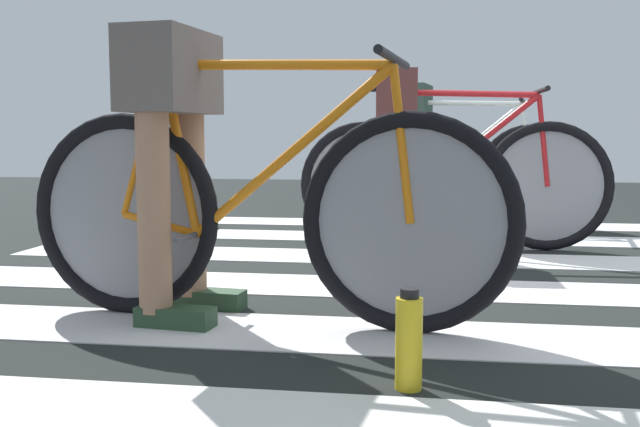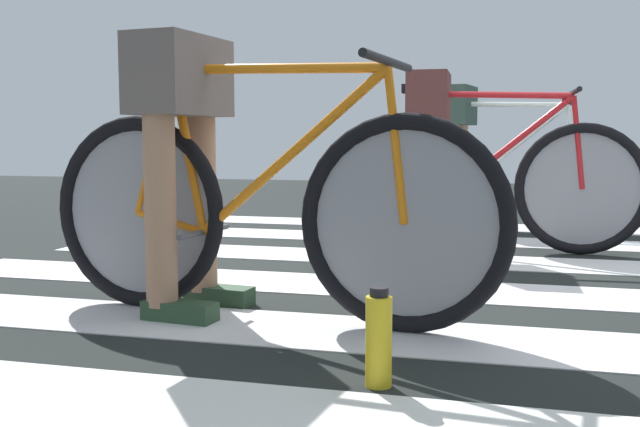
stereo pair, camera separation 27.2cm
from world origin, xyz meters
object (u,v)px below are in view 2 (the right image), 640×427
(bicycle_1_of_3, at_px, (261,210))
(cyclist_1_of_3, at_px, (182,136))
(cyclist_2_of_3, at_px, (429,136))
(water_bottle, at_px, (379,339))
(bicycle_3_of_3, at_px, (499,173))
(cyclist_3_of_3, at_px, (457,135))
(bicycle_2_of_3, at_px, (485,183))

(bicycle_1_of_3, height_order, cyclist_1_of_3, cyclist_1_of_3)
(cyclist_2_of_3, relative_size, water_bottle, 3.87)
(cyclist_1_of_3, distance_m, bicycle_3_of_3, 3.16)
(cyclist_3_of_3, relative_size, water_bottle, 3.90)
(bicycle_2_of_3, relative_size, bicycle_3_of_3, 1.01)
(cyclist_1_of_3, distance_m, cyclist_2_of_3, 1.86)
(cyclist_1_of_3, xyz_separation_m, bicycle_3_of_3, (1.06, 2.96, -0.26))
(bicycle_3_of_3, bearing_deg, cyclist_2_of_3, -97.28)
(bicycle_3_of_3, height_order, water_bottle, bicycle_3_of_3)
(cyclist_3_of_3, bearing_deg, water_bottle, -79.59)
(cyclist_1_of_3, height_order, bicycle_3_of_3, cyclist_1_of_3)
(bicycle_2_of_3, bearing_deg, bicycle_1_of_3, -113.08)
(cyclist_1_of_3, height_order, bicycle_2_of_3, cyclist_1_of_3)
(bicycle_3_of_3, height_order, cyclist_3_of_3, cyclist_3_of_3)
(cyclist_1_of_3, relative_size, bicycle_2_of_3, 0.57)
(cyclist_1_of_3, bearing_deg, cyclist_2_of_3, 74.77)
(bicycle_2_of_3, distance_m, water_bottle, 2.39)
(cyclist_3_of_3, distance_m, water_bottle, 3.68)
(cyclist_3_of_3, bearing_deg, bicycle_2_of_3, -69.61)
(bicycle_1_of_3, bearing_deg, bicycle_3_of_3, 82.63)
(cyclist_3_of_3, bearing_deg, bicycle_1_of_3, -89.15)
(bicycle_2_of_3, distance_m, bicycle_3_of_3, 1.23)
(bicycle_1_of_3, height_order, cyclist_2_of_3, cyclist_2_of_3)
(bicycle_2_of_3, bearing_deg, cyclist_1_of_3, -121.68)
(bicycle_2_of_3, height_order, water_bottle, bicycle_2_of_3)
(bicycle_1_of_3, relative_size, cyclist_1_of_3, 1.74)
(bicycle_1_of_3, xyz_separation_m, water_bottle, (0.53, -0.60, -0.26))
(bicycle_2_of_3, xyz_separation_m, bicycle_3_of_3, (0.05, 1.22, 0.00))
(cyclist_1_of_3, distance_m, cyclist_3_of_3, 3.11)
(cyclist_2_of_3, bearing_deg, cyclist_3_of_3, 85.84)
(bicycle_2_of_3, xyz_separation_m, cyclist_2_of_3, (-0.31, -0.01, 0.26))
(cyclist_2_of_3, xyz_separation_m, water_bottle, (0.14, -2.36, -0.52))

